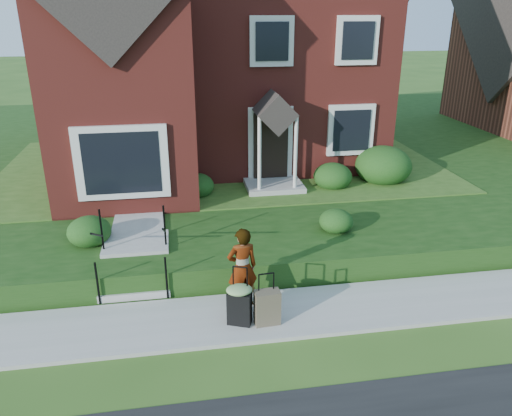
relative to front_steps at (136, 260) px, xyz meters
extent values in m
plane|color=#2D5119|center=(2.50, -1.84, -0.47)|extent=(120.00, 120.00, 0.00)
cube|color=#9E9B93|center=(2.50, -1.84, -0.43)|extent=(60.00, 1.60, 0.08)
cube|color=#17380F|center=(6.50, 9.06, -0.17)|extent=(44.00, 20.00, 0.60)
cube|color=#9E9B93|center=(0.00, 3.16, 0.16)|extent=(1.20, 6.00, 0.06)
cube|color=maroon|center=(2.50, 8.16, 2.83)|extent=(10.00, 8.00, 5.40)
cube|color=maroon|center=(-0.30, 3.36, 2.83)|extent=(3.60, 2.40, 5.40)
cube|color=silver|center=(-0.30, 2.21, 1.53)|extent=(2.20, 0.30, 1.80)
cube|color=black|center=(3.70, 4.10, 1.18)|extent=(1.00, 0.12, 2.10)
cube|color=black|center=(6.10, 4.11, 1.63)|extent=(1.40, 0.10, 1.50)
cube|color=#9E9B93|center=(0.00, -0.84, -0.32)|extent=(1.40, 0.30, 0.15)
cube|color=#9E9B93|center=(0.00, -0.54, -0.17)|extent=(1.40, 0.30, 0.15)
cube|color=#9E9B93|center=(0.00, -0.24, -0.02)|extent=(1.40, 0.30, 0.15)
cube|color=#9E9B93|center=(0.00, 0.06, 0.13)|extent=(1.40, 0.30, 0.15)
cube|color=#9E9B93|center=(0.00, 0.61, 0.13)|extent=(1.40, 0.80, 0.15)
cylinder|color=black|center=(-0.65, -0.99, 0.06)|extent=(0.04, 0.04, 0.90)
cylinder|color=black|center=(-0.65, 0.21, 0.66)|extent=(0.04, 0.04, 0.90)
cylinder|color=black|center=(0.65, -0.99, 0.06)|extent=(0.04, 0.04, 0.90)
cylinder|color=black|center=(0.65, 0.21, 0.66)|extent=(0.04, 0.04, 0.90)
ellipsoid|color=#123810|center=(-1.48, 3.17, 0.59)|extent=(1.34, 1.34, 0.94)
ellipsoid|color=#123810|center=(1.49, 3.41, 0.47)|extent=(0.97, 0.97, 0.68)
ellipsoid|color=#123810|center=(5.42, 3.48, 0.51)|extent=(1.11, 1.11, 0.78)
ellipsoid|color=#123810|center=(7.07, 3.78, 0.71)|extent=(1.67, 1.67, 1.17)
ellipsoid|color=#123810|center=(-1.00, 0.76, 0.46)|extent=(0.95, 0.95, 0.67)
ellipsoid|color=#123810|center=(4.56, 0.51, 0.40)|extent=(0.79, 0.79, 0.56)
imported|color=#999999|center=(2.08, -1.46, 0.41)|extent=(0.64, 0.47, 1.60)
cube|color=black|center=(1.94, -2.08, -0.08)|extent=(0.48, 0.38, 0.64)
cylinder|color=black|center=(1.94, -2.08, 0.72)|extent=(0.25, 0.12, 0.03)
cylinder|color=black|center=(1.81, -2.08, 0.48)|extent=(0.02, 0.02, 0.48)
cylinder|color=black|center=(2.07, -2.08, 0.48)|extent=(0.02, 0.02, 0.48)
cylinder|color=black|center=(1.79, -2.08, -0.36)|extent=(0.06, 0.07, 0.06)
cylinder|color=black|center=(2.09, -2.08, -0.36)|extent=(0.06, 0.07, 0.06)
ellipsoid|color=#769E5A|center=(1.94, -2.08, 0.32)|extent=(0.58, 0.53, 0.15)
cube|color=brown|center=(2.43, -2.15, -0.07)|extent=(0.47, 0.29, 0.66)
cylinder|color=black|center=(2.43, -2.15, 0.58)|extent=(0.28, 0.05, 0.03)
cylinder|color=black|center=(2.30, -2.15, 0.42)|extent=(0.02, 0.02, 0.32)
cylinder|color=black|center=(2.57, -2.15, 0.42)|extent=(0.02, 0.02, 0.32)
cylinder|color=black|center=(2.27, -2.15, -0.36)|extent=(0.04, 0.06, 0.06)
cylinder|color=black|center=(2.59, -2.15, -0.36)|extent=(0.04, 0.06, 0.06)
camera|label=1|loc=(0.97, -9.68, 4.93)|focal=35.00mm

